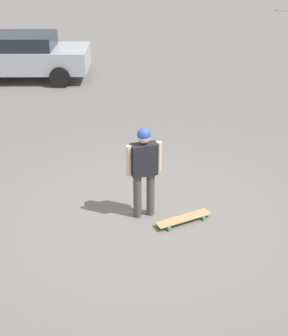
% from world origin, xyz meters
% --- Properties ---
extents(ground_plane, '(220.00, 220.00, 0.00)m').
position_xyz_m(ground_plane, '(0.00, 0.00, 0.00)').
color(ground_plane, slate).
extents(person, '(0.59, 0.24, 1.60)m').
position_xyz_m(person, '(0.00, 0.00, 0.95)').
color(person, '#4C4742').
rests_on(person, ground_plane).
extents(skateboard, '(0.99, 0.43, 0.08)m').
position_xyz_m(skateboard, '(0.60, -0.36, 0.07)').
color(skateboard, tan).
rests_on(skateboard, ground_plane).
extents(car_parked_near, '(4.36, 2.56, 1.41)m').
position_xyz_m(car_parked_near, '(-1.96, 8.52, 0.74)').
color(car_parked_near, '#ADB2B7').
rests_on(car_parked_near, ground_plane).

